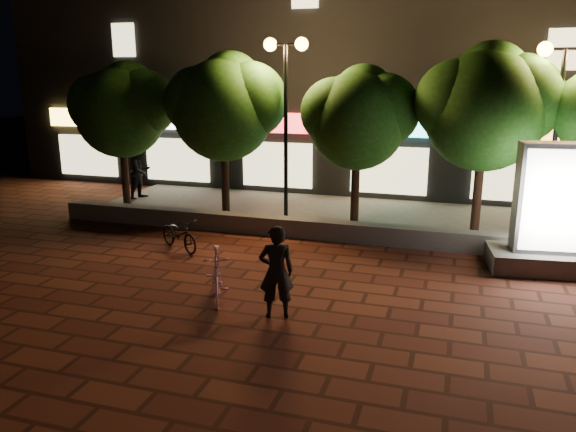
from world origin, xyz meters
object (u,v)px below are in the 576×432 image
at_px(tree_far_left, 123,107).
at_px(rider, 276,272).
at_px(street_lamp_left, 286,84).
at_px(street_lamp_right, 561,91).
at_px(tree_right, 487,103).
at_px(ad_kiosk, 556,220).
at_px(pedestrian, 140,171).
at_px(scooter_pink, 217,275).
at_px(scooter_parked, 179,234).
at_px(tree_mid, 360,114).
at_px(tree_left, 226,104).

relative_size(tree_far_left, rider, 2.67).
distance_m(street_lamp_left, street_lamp_right, 7.00).
height_order(tree_right, rider, tree_right).
xyz_separation_m(ad_kiosk, rider, (-5.13, -4.16, -0.30)).
xyz_separation_m(tree_right, pedestrian, (-11.07, 1.19, -2.54)).
distance_m(street_lamp_right, scooter_pink, 9.43).
distance_m(rider, scooter_parked, 4.73).
distance_m(tree_far_left, scooter_pink, 8.89).
height_order(tree_far_left, scooter_pink, tree_far_left).
bearing_deg(ad_kiosk, pedestrian, 164.34).
bearing_deg(street_lamp_right, scooter_pink, -138.54).
distance_m(tree_far_left, rider, 10.01).
distance_m(tree_right, scooter_pink, 8.42).
xyz_separation_m(ad_kiosk, scooter_parked, (-8.71, -1.10, -0.76)).
height_order(tree_mid, scooter_parked, tree_mid).
xyz_separation_m(street_lamp_left, scooter_parked, (-1.81, -3.18, -3.62)).
bearing_deg(tree_right, scooter_parked, -154.32).
height_order(tree_left, scooter_pink, tree_left).
height_order(street_lamp_right, pedestrian, street_lamp_right).
xyz_separation_m(tree_right, scooter_pink, (-4.95, -6.09, -3.06)).
distance_m(street_lamp_left, scooter_parked, 5.15).
relative_size(tree_left, rider, 2.82).
bearing_deg(scooter_parked, rider, -99.36).
distance_m(tree_far_left, tree_mid, 7.50).
height_order(tree_far_left, rider, tree_far_left).
relative_size(street_lamp_right, rider, 2.88).
height_order(scooter_pink, scooter_parked, scooter_pink).
relative_size(tree_left, scooter_parked, 3.15).
bearing_deg(street_lamp_left, scooter_parked, -119.66).
bearing_deg(scooter_parked, scooter_pink, -108.85).
height_order(street_lamp_right, rider, street_lamp_right).
distance_m(tree_left, pedestrian, 4.64).
relative_size(street_lamp_right, scooter_pink, 2.97).
bearing_deg(scooter_parked, tree_right, -33.19).
height_order(tree_right, scooter_pink, tree_right).
height_order(scooter_pink, rider, rider).
bearing_deg(street_lamp_right, pedestrian, 173.48).
relative_size(tree_left, street_lamp_left, 0.94).
relative_size(street_lamp_left, scooter_parked, 3.34).
relative_size(tree_far_left, pedestrian, 2.45).
relative_size(street_lamp_left, scooter_pink, 3.09).
bearing_deg(street_lamp_right, rider, -129.98).
xyz_separation_m(tree_far_left, scooter_pink, (5.85, -6.09, -2.79)).
bearing_deg(scooter_pink, rider, -41.13).
bearing_deg(tree_right, scooter_pink, -129.11).
height_order(ad_kiosk, scooter_parked, ad_kiosk).
distance_m(ad_kiosk, pedestrian, 13.11).
xyz_separation_m(tree_far_left, street_lamp_left, (5.45, -0.26, 0.74)).
bearing_deg(ad_kiosk, street_lamp_left, 163.20).
xyz_separation_m(street_lamp_left, ad_kiosk, (6.90, -2.08, -2.86)).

